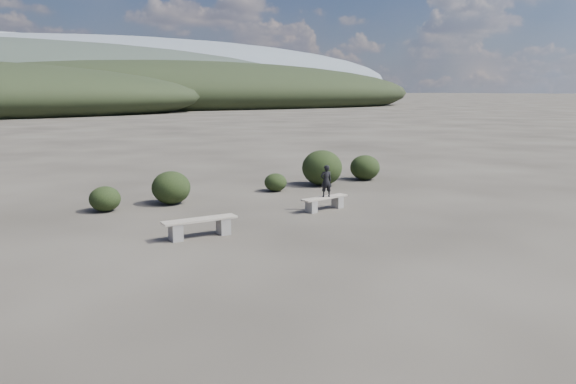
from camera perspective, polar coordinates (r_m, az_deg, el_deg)
ground at (r=13.15m, az=10.64°, el=-6.80°), size 1200.00×1200.00×0.00m
bench_left at (r=14.97m, az=-8.93°, el=-3.43°), size 2.01×0.44×0.50m
bench_right at (r=18.17m, az=3.75°, el=-1.03°), size 1.77×0.64×0.43m
seated_person at (r=18.08m, az=3.89°, el=1.13°), size 0.43×0.33×1.03m
shrub_a at (r=18.85m, az=-18.10°, el=-0.67°), size 0.99×0.99×0.81m
shrub_b at (r=19.49m, az=-11.79°, el=0.44°), size 1.31×1.31×1.12m
shrub_c at (r=21.52m, az=-1.27°, el=0.99°), size 0.86×0.86×0.69m
shrub_d at (r=22.89m, az=3.48°, el=2.48°), size 1.64×1.64×1.44m
shrub_e at (r=24.50m, az=7.83°, el=2.49°), size 1.28×1.28×1.07m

